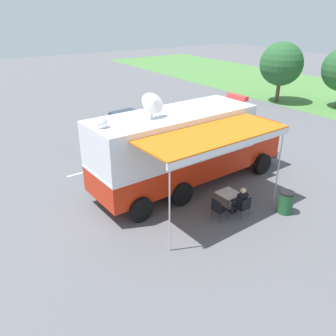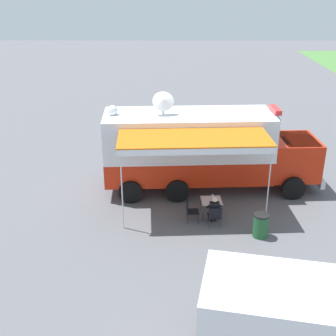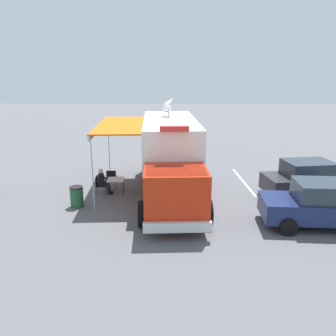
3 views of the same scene
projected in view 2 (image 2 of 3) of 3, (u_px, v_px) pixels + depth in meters
The scene contains 11 objects.
ground_plane at pixel (187, 188), 20.06m from camera, with size 100.00×100.00×0.00m, color #5B5B60.
lot_stripe at pixel (164, 155), 23.70m from camera, with size 0.12×4.80×0.01m, color silver.
command_truck at pixel (205, 148), 19.28m from camera, with size 5.25×9.60×4.53m.
folding_table at pixel (211, 202), 17.41m from camera, with size 0.84×0.84×0.73m.
water_bottle at pixel (212, 197), 17.42m from camera, with size 0.07×0.07×0.22m.
folding_chair_at_table at pixel (215, 215), 16.74m from camera, with size 0.50×0.50×0.87m.
folding_chair_beside_table at pixel (190, 210), 17.13m from camera, with size 0.50×0.50×0.87m.
seated_responder at pixel (214, 209), 16.86m from camera, with size 0.68×0.57×1.25m.
trash_bin at pixel (261, 225), 16.16m from camera, with size 0.57×0.57×0.91m.
car_behind_truck at pixel (206, 125), 25.65m from camera, with size 4.42×2.47×1.76m.
car_far_corner at pixel (262, 130), 24.90m from camera, with size 4.30×2.22×1.76m.
Camera 2 is at (18.03, -0.78, 8.85)m, focal length 47.16 mm.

